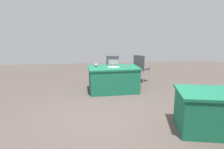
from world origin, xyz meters
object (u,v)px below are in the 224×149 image
chair_near_front (113,67)px  laptop_silver (114,66)px  table_foreground (113,79)px  scissors_red (127,66)px  chair_aisle (141,67)px  yarn_ball (96,65)px

chair_near_front → laptop_silver: size_ratio=2.66×
table_foreground → chair_near_front: 1.08m
table_foreground → scissors_red: bearing=-174.6°
chair_near_front → chair_aisle: 0.98m
chair_aisle → scissors_red: 1.18m
chair_aisle → laptop_silver: (1.09, 0.99, 0.23)m
chair_aisle → scissors_red: chair_aisle is taller
chair_near_front → chair_aisle: (-0.98, 0.07, 0.01)m
table_foreground → laptop_silver: (-0.00, -0.00, 0.41)m
chair_near_front → table_foreground: bearing=-85.4°
yarn_ball → scissors_red: (-0.93, 0.05, -0.05)m
laptop_silver → chair_aisle: bearing=-129.5°
yarn_ball → scissors_red: size_ratio=0.56×
yarn_ball → scissors_red: bearing=177.0°
chair_near_front → laptop_silver: bearing=-85.3°
chair_near_front → chair_aisle: chair_aisle is taller
table_foreground → scissors_red: size_ratio=8.32×
chair_near_front → laptop_silver: 1.09m
chair_aisle → yarn_ball: size_ratio=9.53×
chair_aisle → laptop_silver: 1.49m
table_foreground → chair_near_front: chair_near_front is taller
yarn_ball → table_foreground: bearing=170.1°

